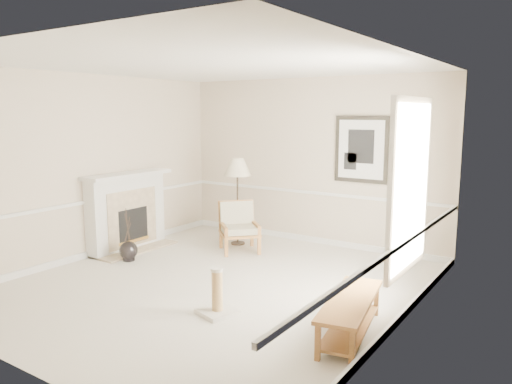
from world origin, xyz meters
TOP-DOWN VIEW (x-y plane):
  - ground at (0.00, 0.00)m, footprint 5.50×5.50m
  - room at (0.14, 0.08)m, footprint 5.04×5.54m
  - fireplace at (-2.34, 0.60)m, footprint 0.64×1.64m
  - floor_vase at (-1.80, 0.12)m, footprint 0.29×0.29m
  - armchair at (-0.73, 1.58)m, footprint 0.90×0.90m
  - floor_lamp at (-0.97, 1.89)m, footprint 0.58×0.58m
  - bench at (2.15, -0.45)m, footprint 0.68×1.46m
  - scratching_post at (0.65, -0.77)m, footprint 0.48×0.48m

SIDE VIEW (x-z plane):
  - ground at x=0.00m, z-range 0.00..0.00m
  - floor_vase at x=-1.80m, z-range -0.27..0.57m
  - scratching_post at x=0.65m, z-range -0.10..0.45m
  - bench at x=2.15m, z-range 0.07..0.47m
  - armchair at x=-0.73m, z-range 0.03..0.85m
  - fireplace at x=-2.34m, z-range -0.01..1.30m
  - floor_lamp at x=-0.97m, z-range 0.57..2.09m
  - room at x=0.14m, z-range 0.41..3.33m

